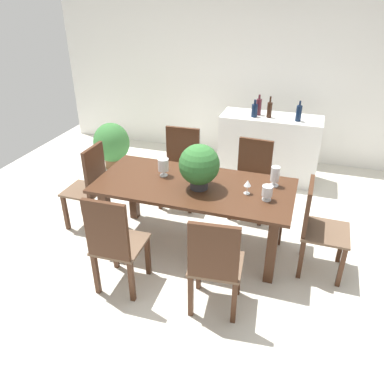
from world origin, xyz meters
TOP-DOWN VIEW (x-y plane):
  - ground_plane at (0.00, 0.00)m, footprint 7.04×7.04m
  - back_wall at (0.00, 2.60)m, footprint 6.40×0.10m
  - dining_table at (0.00, -0.18)m, footprint 2.05×0.94m
  - chair_foot_end at (1.26, -0.18)m, footprint 0.45×0.47m
  - chair_head_end at (-1.26, -0.19)m, footprint 0.43×0.42m
  - chair_near_right at (0.47, -1.08)m, footprint 0.49×0.46m
  - chair_near_left at (-0.46, -1.10)m, footprint 0.45×0.47m
  - chair_far_left at (-0.47, 0.72)m, footprint 0.50×0.45m
  - chair_far_right at (0.47, 0.71)m, footprint 0.47×0.43m
  - flower_centerpiece at (0.07, -0.24)m, footprint 0.41×0.41m
  - crystal_vase_left at (0.76, -0.27)m, footprint 0.10×0.10m
  - crystal_vase_center_near at (-0.37, -0.09)m, footprint 0.12×0.12m
  - crystal_vase_right at (0.79, 0.04)m, footprint 0.09×0.09m
  - wine_glass at (0.56, -0.21)m, footprint 0.07×0.07m
  - kitchen_counter at (0.52, 1.77)m, footprint 1.41×0.53m
  - wine_bottle_tall at (0.88, 1.68)m, footprint 0.08×0.08m
  - wine_bottle_green at (0.29, 1.68)m, footprint 0.08×0.08m
  - wine_bottle_clear at (0.49, 1.71)m, footprint 0.07×0.07m
  - wine_bottle_amber at (0.32, 1.78)m, footprint 0.07×0.07m
  - potted_plant_floor at (-1.84, 1.37)m, footprint 0.56×0.56m

SIDE VIEW (x-z plane):
  - ground_plane at x=0.00m, z-range 0.00..0.00m
  - potted_plant_floor at x=-1.84m, z-range 0.03..0.76m
  - kitchen_counter at x=0.52m, z-range 0.00..0.95m
  - chair_foot_end at x=1.26m, z-range 0.06..1.02m
  - chair_far_right at x=0.47m, z-range 0.06..1.02m
  - chair_near_right at x=0.47m, z-range 0.06..1.05m
  - chair_far_left at x=-0.47m, z-range 0.06..1.06m
  - chair_head_end at x=-1.26m, z-range 0.05..1.09m
  - chair_near_left at x=-0.46m, z-range 0.05..1.09m
  - dining_table at x=0.00m, z-range 0.26..1.02m
  - crystal_vase_left at x=0.76m, z-range 0.78..0.93m
  - wine_glass at x=0.56m, z-range 0.80..0.95m
  - crystal_vase_right at x=0.79m, z-range 0.78..1.00m
  - crystal_vase_center_near at x=-0.37m, z-range 0.79..0.99m
  - flower_centerpiece at x=0.07m, z-range 0.79..1.25m
  - wine_bottle_green at x=0.29m, z-range 0.93..1.16m
  - wine_bottle_tall at x=0.88m, z-range 0.92..1.20m
  - wine_bottle_clear at x=0.49m, z-range 0.91..1.21m
  - wine_bottle_amber at x=0.32m, z-range 0.93..1.21m
  - back_wall at x=0.00m, z-range 0.00..2.60m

